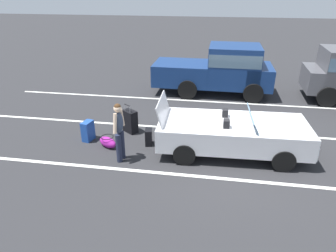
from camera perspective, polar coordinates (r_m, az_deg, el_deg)
ground_plane at (r=8.90m, az=11.68°, el=-4.76°), size 80.00×80.00×0.00m
lot_line_near at (r=7.72m, az=11.95°, el=-9.90°), size 18.00×0.12×0.01m
lot_line_mid at (r=10.06m, az=11.49°, el=-1.07°), size 18.00×0.12×0.01m
lot_line_far at (r=12.54m, az=11.21°, el=4.36°), size 18.00×0.12×0.01m
convertible_car at (r=8.65m, az=13.33°, el=-1.42°), size 4.20×1.94×1.53m
suitcase_large_black at (r=9.78m, az=-7.18°, el=0.89°), size 0.55×0.51×0.97m
suitcase_medium_bright at (r=9.53m, az=-14.96°, el=-0.91°), size 0.32×0.44×0.62m
suitcase_small_carryon at (r=9.00m, az=-3.69°, el=-2.09°), size 0.25×0.37×0.50m
duffel_bag at (r=9.07m, az=-11.37°, el=-2.99°), size 0.70×0.59×0.34m
traveler_person at (r=8.00m, az=-9.26°, el=-0.62°), size 0.26×0.61×1.65m
parked_pickup_truck_near at (r=13.28m, az=10.21°, el=10.65°), size 5.03×2.13×2.10m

